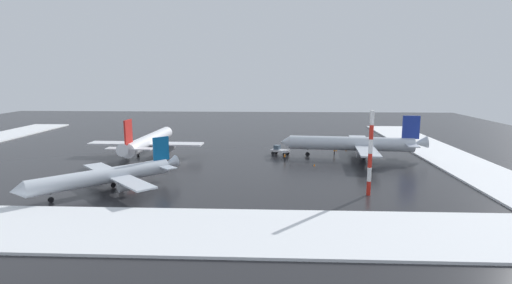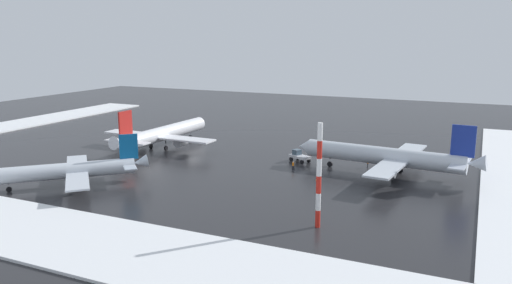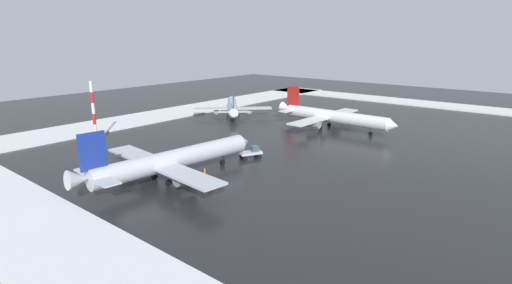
% 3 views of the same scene
% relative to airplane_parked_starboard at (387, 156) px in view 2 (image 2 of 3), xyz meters
% --- Properties ---
extents(ground_plane, '(240.00, 240.00, 0.00)m').
position_rel_airplane_parked_starboard_xyz_m(ground_plane, '(-43.52, 1.14, -3.53)').
color(ground_plane, '#232326').
extents(snow_bank_far, '(152.00, 16.00, 0.38)m').
position_rel_airplane_parked_starboard_xyz_m(snow_bank_far, '(-43.52, -48.86, -3.34)').
color(snow_bank_far, white).
rests_on(snow_bank_far, ground_plane).
extents(airplane_parked_starboard, '(35.98, 29.90, 10.68)m').
position_rel_airplane_parked_starboard_xyz_m(airplane_parked_starboard, '(0.00, 0.00, 0.00)').
color(airplane_parked_starboard, silver).
rests_on(airplane_parked_starboard, ground_plane).
extents(airplane_parked_portside, '(29.14, 35.20, 10.46)m').
position_rel_airplane_parked_starboard_xyz_m(airplane_parked_portside, '(-52.37, 1.99, -0.07)').
color(airplane_parked_portside, white).
rests_on(airplane_parked_portside, ground_plane).
extents(airplane_foreground_jet, '(23.06, 22.66, 8.67)m').
position_rel_airplane_parked_starboard_xyz_m(airplane_foreground_jet, '(-49.38, -31.41, -0.66)').
color(airplane_foreground_jet, silver).
rests_on(airplane_foreground_jet, ground_plane).
extents(pushback_tug, '(5.10, 3.99, 2.50)m').
position_rel_airplane_parked_starboard_xyz_m(pushback_tug, '(-18.52, 2.45, -2.24)').
color(pushback_tug, silver).
rests_on(pushback_tug, ground_plane).
extents(ground_crew_by_nose_gear, '(0.36, 0.36, 1.71)m').
position_rel_airplane_parked_starboard_xyz_m(ground_crew_by_nose_gear, '(-17.33, -4.34, -2.56)').
color(ground_crew_by_nose_gear, black).
rests_on(ground_crew_by_nose_gear, ground_plane).
extents(ground_crew_mid_apron, '(0.36, 0.36, 1.71)m').
position_rel_airplane_parked_starboard_xyz_m(ground_crew_mid_apron, '(-4.31, 3.65, -2.56)').
color(ground_crew_mid_apron, black).
rests_on(ground_crew_mid_apron, ground_plane).
extents(antenna_mast, '(0.70, 0.70, 14.61)m').
position_rel_airplane_parked_starboard_xyz_m(antenna_mast, '(-3.62, -31.44, 3.77)').
color(antenna_mast, red).
rests_on(antenna_mast, ground_plane).
extents(traffic_cone_near_nose, '(0.36, 0.36, 0.55)m').
position_rel_airplane_parked_starboard_xyz_m(traffic_cone_near_nose, '(-0.29, 9.08, -3.25)').
color(traffic_cone_near_nose, orange).
rests_on(traffic_cone_near_nose, ground_plane).
extents(traffic_cone_mid_line, '(0.36, 0.36, 0.55)m').
position_rel_airplane_parked_starboard_xyz_m(traffic_cone_mid_line, '(-3.06, 8.44, -3.25)').
color(traffic_cone_mid_line, orange).
rests_on(traffic_cone_mid_line, ground_plane).
extents(traffic_cone_wingtip_side, '(0.36, 0.36, 0.55)m').
position_rel_airplane_parked_starboard_xyz_m(traffic_cone_wingtip_side, '(-10.74, -9.72, -3.25)').
color(traffic_cone_wingtip_side, orange).
rests_on(traffic_cone_wingtip_side, ground_plane).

